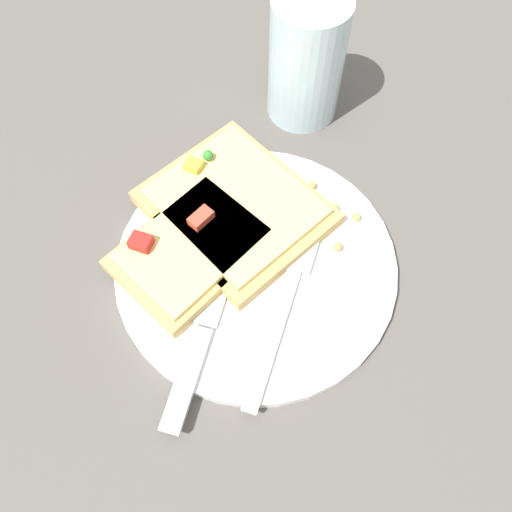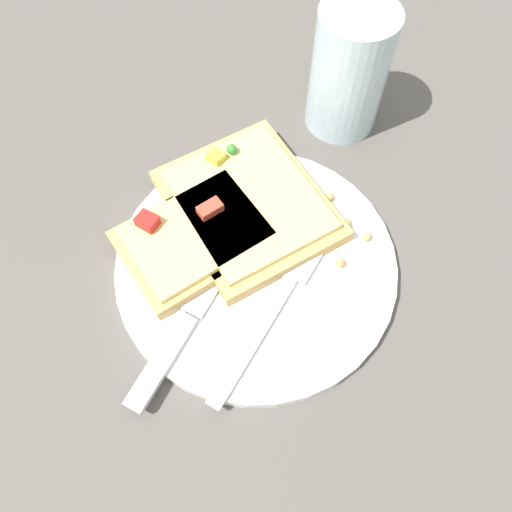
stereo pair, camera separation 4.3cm
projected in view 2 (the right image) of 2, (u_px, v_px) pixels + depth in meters
ground_plane at (256, 267)px, 0.45m from camera, size 4.00×4.00×0.00m
plate at (256, 264)px, 0.44m from camera, size 0.25×0.25×0.01m
fork at (284, 290)px, 0.42m from camera, size 0.03×0.20×0.01m
knife at (195, 307)px, 0.41m from camera, size 0.02×0.22×0.01m
pizza_slice_main at (248, 203)px, 0.45m from camera, size 0.20×0.19×0.03m
pizza_slice_corner at (196, 237)px, 0.44m from camera, size 0.14×0.16×0.03m
crumb_scatter at (346, 228)px, 0.45m from camera, size 0.05×0.07×0.01m
drinking_glass at (346, 71)px, 0.47m from camera, size 0.07×0.07×0.13m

